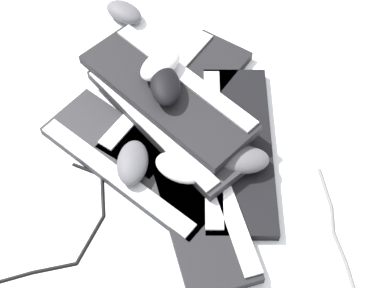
{
  "coord_description": "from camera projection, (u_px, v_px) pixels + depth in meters",
  "views": [
    {
      "loc": [
        0.59,
        -0.31,
        1.01
      ],
      "look_at": [
        -0.02,
        -0.07,
        0.04
      ],
      "focal_mm": 50.0,
      "sensor_mm": 36.0,
      "label": 1
    }
  ],
  "objects": [
    {
      "name": "ground_plane",
      "position": [
        225.0,
        150.0,
        1.21
      ],
      "size": [
        3.2,
        3.2,
        0.0
      ],
      "primitive_type": "plane",
      "color": "silver"
    },
    {
      "name": "keyboard_0",
      "position": [
        197.0,
        193.0,
        1.13
      ],
      "size": [
        0.45,
        0.19,
        0.03
      ],
      "color": "black",
      "rests_on": "ground"
    },
    {
      "name": "keyboard_1",
      "position": [
        236.0,
        147.0,
        1.2
      ],
      "size": [
        0.46,
        0.3,
        0.03
      ],
      "color": "black",
      "rests_on": "ground"
    },
    {
      "name": "keyboard_2",
      "position": [
        178.0,
        99.0,
        1.27
      ],
      "size": [
        0.38,
        0.45,
        0.03
      ],
      "color": "black",
      "rests_on": "ground"
    },
    {
      "name": "keyboard_3",
      "position": [
        133.0,
        162.0,
        1.18
      ],
      "size": [
        0.46,
        0.35,
        0.03
      ],
      "color": "#232326",
      "rests_on": "ground"
    },
    {
      "name": "keyboard_4",
      "position": [
        169.0,
        115.0,
        1.21
      ],
      "size": [
        0.46,
        0.29,
        0.03
      ],
      "color": "#232326",
      "rests_on": "keyboard_2"
    },
    {
      "name": "keyboard_5",
      "position": [
        167.0,
        92.0,
        1.21
      ],
      "size": [
        0.46,
        0.32,
        0.03
      ],
      "color": "black",
      "rests_on": "keyboard_4"
    },
    {
      "name": "mouse_0",
      "position": [
        133.0,
        162.0,
        1.13
      ],
      "size": [
        0.13,
        0.11,
        0.04
      ],
      "primitive_type": "ellipsoid",
      "rotation": [
        0.0,
        0.0,
        5.86
      ],
      "color": "#4C4C51",
      "rests_on": "keyboard_3"
    },
    {
      "name": "mouse_1",
      "position": [
        244.0,
        160.0,
        1.14
      ],
      "size": [
        0.1,
        0.13,
        0.04
      ],
      "primitive_type": "ellipsoid",
      "rotation": [
        0.0,
        0.0,
        4.39
      ],
      "color": "#4C4C51",
      "rests_on": "keyboard_1"
    },
    {
      "name": "mouse_2",
      "position": [
        165.0,
        86.0,
        1.17
      ],
      "size": [
        0.12,
        0.09,
        0.04
      ],
      "primitive_type": "ellipsoid",
      "rotation": [
        0.0,
        0.0,
        6.02
      ],
      "color": "black",
      "rests_on": "keyboard_5"
    },
    {
      "name": "mouse_3",
      "position": [
        180.0,
        168.0,
        1.13
      ],
      "size": [
        0.13,
        0.12,
        0.04
      ],
      "primitive_type": "ellipsoid",
      "rotation": [
        0.0,
        0.0,
        0.74
      ],
      "color": "silver",
      "rests_on": "keyboard_0"
    },
    {
      "name": "mouse_4",
      "position": [
        227.0,
        133.0,
        1.17
      ],
      "size": [
        0.13,
        0.12,
        0.04
      ],
      "primitive_type": "ellipsoid",
      "rotation": [
        0.0,
        0.0,
        2.44
      ],
      "color": "#4C4C51",
      "rests_on": "keyboard_1"
    },
    {
      "name": "mouse_5",
      "position": [
        160.0,
        65.0,
        1.21
      ],
      "size": [
        0.11,
        0.13,
        0.04
      ],
      "primitive_type": "ellipsoid",
      "rotation": [
        0.0,
        0.0,
        5.19
      ],
      "color": "#B7B7BC",
      "rests_on": "keyboard_5"
    },
    {
      "name": "mouse_6",
      "position": [
        124.0,
        12.0,
        1.43
      ],
      "size": [
        0.13,
        0.11,
        0.04
      ],
      "primitive_type": "ellipsoid",
      "rotation": [
        0.0,
        0.0,
        3.68
      ],
      "color": "#4C4C51",
      "rests_on": "ground"
    },
    {
      "name": "cable_0",
      "position": [
        38.0,
        232.0,
        1.09
      ],
      "size": [
        0.24,
        0.32,
        0.01
      ],
      "color": "black",
      "rests_on": "ground"
    }
  ]
}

